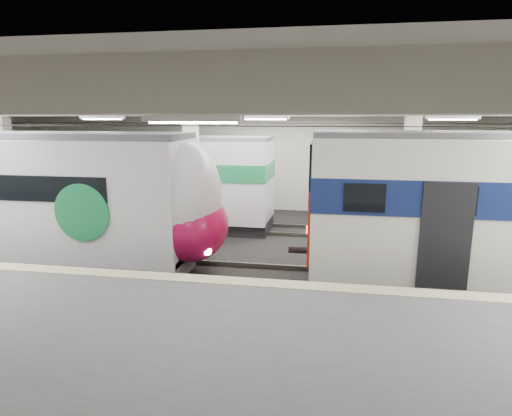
# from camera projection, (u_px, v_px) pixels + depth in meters

# --- Properties ---
(station_hall) EXTENTS (36.00, 24.00, 5.75)m
(station_hall) POSITION_uv_depth(u_px,v_px,m) (245.00, 184.00, 11.28)
(station_hall) COLOR black
(station_hall) RESTS_ON ground
(modern_emu) EXTENTS (13.89, 2.87, 4.48)m
(modern_emu) POSITION_uv_depth(u_px,v_px,m) (43.00, 201.00, 14.36)
(modern_emu) COLOR silver
(modern_emu) RESTS_ON ground
(far_train) EXTENTS (12.86, 2.86, 4.14)m
(far_train) POSITION_uv_depth(u_px,v_px,m) (132.00, 180.00, 19.58)
(far_train) COLOR silver
(far_train) RESTS_ON ground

